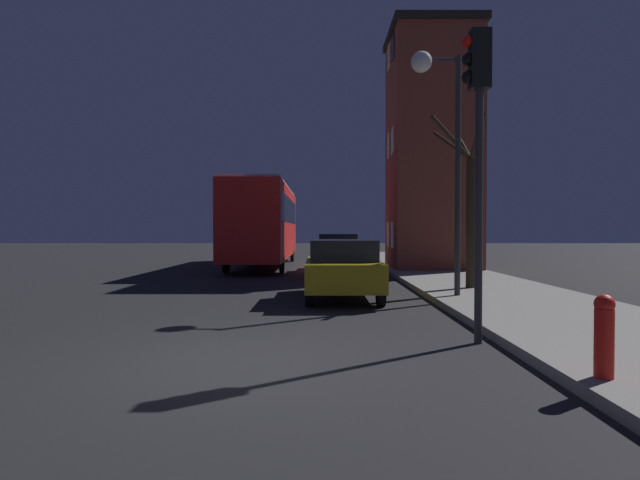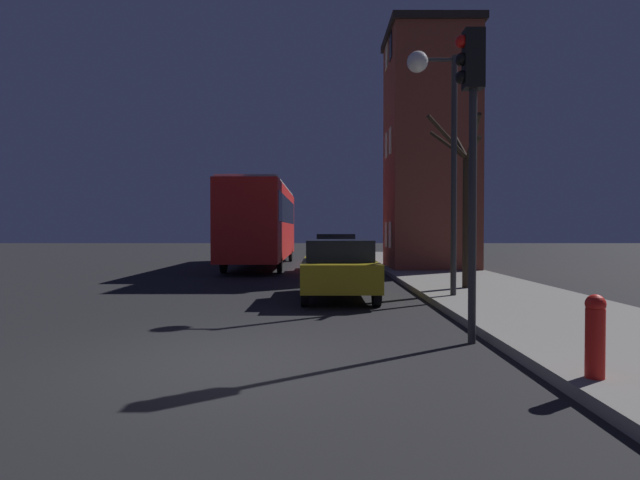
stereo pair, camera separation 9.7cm
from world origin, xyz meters
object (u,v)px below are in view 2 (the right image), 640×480
Objects in this scene: traffic_light at (472,121)px; bare_tree at (466,202)px; streetlamp at (435,113)px; car_near_lane at (340,268)px; fire_hydrant at (596,334)px; bus at (263,219)px; car_mid_lane at (336,252)px.

bare_tree is at bearing 74.42° from traffic_light.
car_near_lane is (-2.31, 0.43, -3.81)m from streetlamp.
bare_tree is 1.19× the size of car_near_lane.
streetlamp is 7.91m from fire_hydrant.
traffic_light is 5.90m from car_near_lane.
streetlamp is 1.24× the size of traffic_light.
bus is at bearing 123.42° from bare_tree.
car_near_lane is at bearing 169.50° from streetlamp.
bare_tree is 8.38m from car_mid_lane.
fire_hydrant is at bearing -97.08° from bare_tree.
traffic_light reaches higher than bare_tree.
car_mid_lane is 4.56× the size of fire_hydrant.
car_near_lane is at bearing -162.31° from bare_tree.
fire_hydrant is (0.65, -2.31, -2.80)m from traffic_light.
streetlamp is 13.30m from bus.
bare_tree reaches higher than bus.
streetlamp reaches higher than bus.
bus reaches higher than fire_hydrant.
traffic_light is 13.92m from car_mid_lane.
traffic_light is at bearing -82.97° from car_mid_lane.
streetlamp is 6.57× the size of fire_hydrant.
fire_hydrant is at bearing -81.67° from car_mid_lane.
bus is 19.63m from fire_hydrant.
traffic_light is at bearing -105.58° from bare_tree.
bus is (-6.79, 10.30, -0.25)m from bare_tree.
traffic_light is 1.03× the size of bare_tree.
car_near_lane is 8.61m from car_mid_lane.
bus is at bearing 107.29° from traffic_light.
streetlamp is 2.87m from bare_tree.
bus is at bearing 105.93° from car_near_lane.
bare_tree is 12.34m from bus.
bare_tree is at bearing -56.58° from bus.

